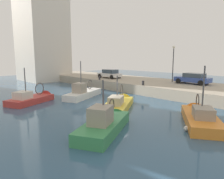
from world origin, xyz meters
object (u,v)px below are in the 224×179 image
at_px(fishing_boat_white, 85,96).
at_px(parked_car_blue, 193,78).
at_px(fishing_boat_yellow, 119,107).
at_px(fishing_boat_green, 106,128).
at_px(quay_streetlamp, 173,58).
at_px(parked_car_white, 110,74).
at_px(mooring_bollard_south, 143,83).
at_px(mooring_bollard_mid, 100,78).
at_px(fishing_boat_orange, 199,121).
at_px(fishing_boat_red, 34,101).

height_order(fishing_boat_white, parked_car_blue, fishing_boat_white).
relative_size(fishing_boat_white, fishing_boat_yellow, 1.01).
height_order(fishing_boat_yellow, parked_car_blue, fishing_boat_yellow).
relative_size(fishing_boat_green, quay_streetlamp, 1.30).
height_order(fishing_boat_white, fishing_boat_yellow, fishing_boat_white).
bearing_deg(parked_car_blue, fishing_boat_green, -172.45).
bearing_deg(parked_car_white, fishing_boat_white, -150.61).
bearing_deg(mooring_bollard_south, fishing_boat_green, -152.87).
xyz_separation_m(fishing_boat_yellow, parked_car_blue, (11.99, -1.28, 1.80)).
relative_size(parked_car_blue, mooring_bollard_mid, 7.75).
distance_m(fishing_boat_yellow, mooring_bollard_south, 7.01).
xyz_separation_m(fishing_boat_orange, mooring_bollard_mid, (5.41, 17.20, 1.37)).
bearing_deg(fishing_boat_white, mooring_bollard_mid, 35.05).
height_order(mooring_bollard_mid, quay_streetlamp, quay_streetlamp).
bearing_deg(fishing_boat_white, parked_car_blue, -34.16).
xyz_separation_m(parked_car_blue, mooring_bollard_south, (-5.50, 3.55, -0.43)).
height_order(fishing_boat_white, mooring_bollard_mid, fishing_boat_white).
distance_m(fishing_boat_green, mooring_bollard_south, 12.73).
bearing_deg(parked_car_white, parked_car_blue, -77.58).
distance_m(fishing_boat_yellow, fishing_boat_red, 8.97).
relative_size(fishing_boat_orange, parked_car_blue, 1.53).
xyz_separation_m(fishing_boat_green, quay_streetlamp, (16.92, 5.15, 4.31)).
height_order(fishing_boat_red, parked_car_white, fishing_boat_red).
height_order(fishing_boat_white, fishing_boat_green, fishing_boat_white).
xyz_separation_m(mooring_bollard_mid, quay_streetlamp, (5.65, -8.62, 2.98)).
distance_m(parked_car_white, mooring_bollard_mid, 2.93).
bearing_deg(parked_car_white, mooring_bollard_south, -107.59).
height_order(fishing_boat_orange, fishing_boat_yellow, fishing_boat_orange).
distance_m(fishing_boat_orange, fishing_boat_green, 6.79).
bearing_deg(mooring_bollard_mid, parked_car_white, 15.76).
height_order(fishing_boat_red, parked_car_blue, fishing_boat_red).
distance_m(fishing_boat_white, parked_car_white, 9.86).
bearing_deg(fishing_boat_red, mooring_bollard_mid, 13.03).
xyz_separation_m(fishing_boat_green, mooring_bollard_south, (11.27, 5.77, 1.33)).
xyz_separation_m(fishing_boat_green, mooring_bollard_mid, (11.27, 13.77, 1.33)).
relative_size(fishing_boat_white, mooring_bollard_south, 12.25).
distance_m(parked_car_white, mooring_bollard_south, 9.23).
relative_size(fishing_boat_yellow, fishing_boat_green, 1.06).
xyz_separation_m(mooring_bollard_south, mooring_bollard_mid, (0.00, 8.00, 0.00)).
height_order(fishing_boat_white, parked_car_white, fishing_boat_white).
relative_size(fishing_boat_green, parked_car_blue, 1.47).
bearing_deg(fishing_boat_green, fishing_boat_white, 60.23).
relative_size(fishing_boat_yellow, mooring_bollard_mid, 12.08).
xyz_separation_m(fishing_boat_orange, fishing_boat_green, (-5.86, 3.43, 0.05)).
bearing_deg(parked_car_blue, quay_streetlamp, 87.14).
xyz_separation_m(fishing_boat_yellow, parked_car_white, (9.28, 11.05, 1.80)).
relative_size(fishing_boat_orange, mooring_bollard_south, 11.83).
height_order(fishing_boat_yellow, mooring_bollard_mid, fishing_boat_yellow).
distance_m(mooring_bollard_south, quay_streetlamp, 6.42).
height_order(parked_car_white, mooring_bollard_south, parked_car_white).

